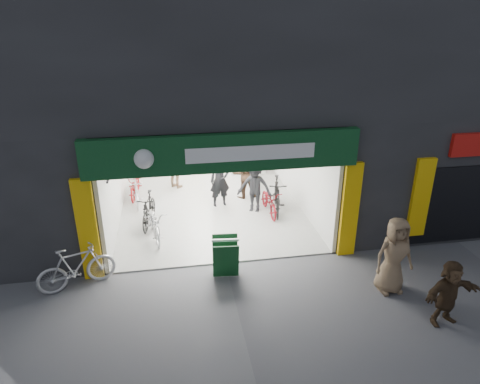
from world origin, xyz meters
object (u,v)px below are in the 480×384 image
object	(u,v)px
bike_left_front	(154,223)
bike_right_front	(277,195)
parked_bike	(76,267)
pedestrian_near	(394,256)
sandwich_board	(225,256)

from	to	relation	value
bike_left_front	bike_right_front	xyz separation A→B (m)	(3.87, 1.09, 0.10)
bike_right_front	parked_bike	bearing A→B (deg)	-139.08
bike_left_front	pedestrian_near	world-z (taller)	pedestrian_near
pedestrian_near	sandwich_board	world-z (taller)	pedestrian_near
bike_right_front	pedestrian_near	distance (m)	4.85
bike_left_front	bike_right_front	size ratio (longest dim) A/B	0.94
bike_left_front	pedestrian_near	xyz separation A→B (m)	(5.43, -3.49, 0.46)
pedestrian_near	bike_left_front	bearing A→B (deg)	144.75
pedestrian_near	bike_right_front	bearing A→B (deg)	106.23
bike_left_front	bike_right_front	distance (m)	4.02
bike_right_front	pedestrian_near	world-z (taller)	pedestrian_near
sandwich_board	parked_bike	bearing A→B (deg)	-176.27
bike_left_front	sandwich_board	xyz separation A→B (m)	(1.74, -2.23, 0.07)
bike_right_front	sandwich_board	bearing A→B (deg)	-111.63
bike_left_front	pedestrian_near	distance (m)	6.47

